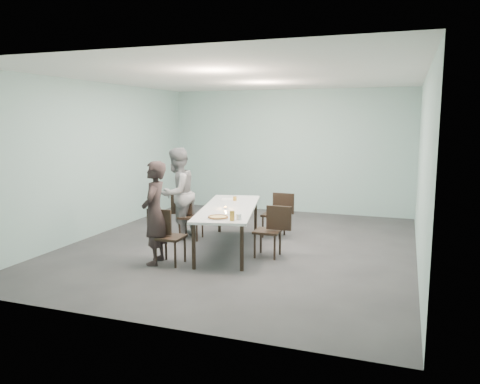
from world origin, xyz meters
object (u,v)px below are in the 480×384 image
(water_tumbler, at_px, (239,217))
(tealight, at_px, (225,208))
(pizza, at_px, (218,217))
(diner_near, at_px, (155,213))
(beer_glass, at_px, (232,216))
(side_plate, at_px, (233,214))
(chair_near_left, at_px, (166,233))
(chair_far_left, at_px, (187,213))
(chair_near_right, at_px, (272,227))
(chair_far_right, at_px, (278,212))
(table, at_px, (229,210))
(diner_far, at_px, (177,193))
(amber_tumbler, at_px, (235,198))

(water_tumbler, relative_size, tealight, 1.61)
(pizza, bearing_deg, diner_near, -166.02)
(pizza, relative_size, beer_glass, 2.27)
(side_plate, xyz_separation_m, water_tumbler, (0.23, -0.36, 0.04))
(chair_near_left, relative_size, beer_glass, 5.80)
(side_plate, relative_size, tealight, 3.21)
(chair_near_left, distance_m, chair_far_left, 1.58)
(chair_near_left, height_order, beer_glass, beer_glass)
(chair_near_right, bearing_deg, chair_far_right, -78.62)
(table, distance_m, chair_near_left, 1.33)
(water_tumbler, bearing_deg, chair_near_left, -169.42)
(chair_far_right, distance_m, diner_near, 2.72)
(table, distance_m, water_tumbler, 1.08)
(tealight, bearing_deg, chair_near_right, -2.67)
(diner_near, distance_m, water_tumbler, 1.34)
(chair_near_left, height_order, chair_far_left, same)
(diner_far, bearing_deg, amber_tumbler, 117.19)
(chair_far_right, distance_m, tealight, 1.46)
(side_plate, xyz_separation_m, tealight, (-0.28, 0.38, 0.02))
(pizza, bearing_deg, chair_far_left, 131.62)
(chair_far_left, bearing_deg, pizza, -54.30)
(water_tumbler, bearing_deg, side_plate, 122.53)
(chair_near_right, relative_size, diner_far, 0.50)
(diner_near, height_order, amber_tumbler, diner_near)
(amber_tumbler, bearing_deg, pizza, -78.80)
(chair_near_left, height_order, diner_far, diner_far)
(table, bearing_deg, chair_near_right, -15.60)
(diner_far, distance_m, beer_glass, 2.16)
(chair_far_left, height_order, pizza, chair_far_left)
(chair_near_left, height_order, chair_near_right, same)
(side_plate, distance_m, amber_tumbler, 1.31)
(amber_tumbler, bearing_deg, chair_far_right, 32.12)
(table, bearing_deg, pizza, -78.81)
(beer_glass, relative_size, tealight, 2.68)
(side_plate, height_order, amber_tumbler, amber_tumbler)
(chair_near_right, xyz_separation_m, water_tumbler, (-0.34, -0.70, 0.29))
(table, xyz_separation_m, amber_tumbler, (-0.13, 0.66, 0.10))
(chair_far_left, bearing_deg, diner_near, -88.14)
(chair_near_right, distance_m, side_plate, 0.71)
(chair_near_right, height_order, diner_far, diner_far)
(beer_glass, relative_size, amber_tumbler, 1.88)
(side_plate, height_order, water_tumbler, water_tumbler)
(diner_far, bearing_deg, water_tumbler, 64.36)
(chair_near_right, height_order, beer_glass, beer_glass)
(table, relative_size, chair_far_right, 3.14)
(amber_tumbler, bearing_deg, chair_near_left, -105.51)
(diner_far, bearing_deg, chair_near_left, 31.73)
(pizza, height_order, water_tumbler, water_tumbler)
(table, relative_size, diner_near, 1.67)
(side_plate, distance_m, beer_glass, 0.49)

